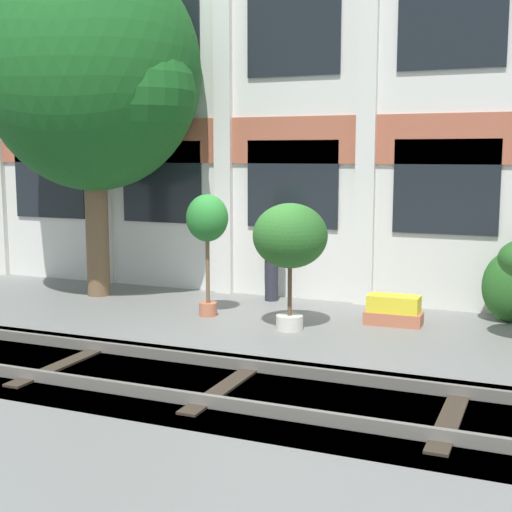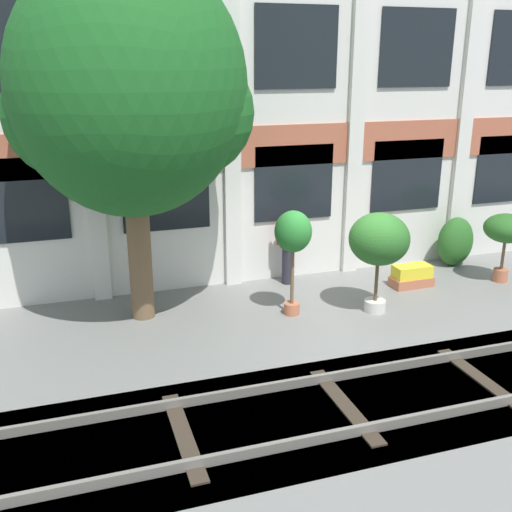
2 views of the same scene
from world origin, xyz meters
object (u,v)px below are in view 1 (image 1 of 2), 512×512
(potted_plant_low_pan, at_px, (207,223))
(resident_by_doorway, at_px, (272,255))
(potted_plant_square_trough, at_px, (394,311))
(broadleaf_tree, at_px, (92,77))
(topiary_hedge, at_px, (512,286))
(potted_plant_terracotta_small, at_px, (290,238))

(potted_plant_low_pan, distance_m, resident_by_doorway, 1.91)
(potted_plant_square_trough, xyz_separation_m, potted_plant_low_pan, (-3.16, -0.62, 1.41))
(broadleaf_tree, bearing_deg, potted_plant_square_trough, -1.76)
(resident_by_doorway, bearing_deg, topiary_hedge, 111.49)
(potted_plant_terracotta_small, bearing_deg, potted_plant_square_trough, 34.27)
(broadleaf_tree, height_order, potted_plant_low_pan, broadleaf_tree)
(broadleaf_tree, height_order, potted_plant_terracotta_small, broadleaf_tree)
(potted_plant_square_trough, height_order, potted_plant_low_pan, potted_plant_low_pan)
(potted_plant_low_pan, bearing_deg, potted_plant_terracotta_small, -13.02)
(potted_plant_square_trough, height_order, topiary_hedge, topiary_hedge)
(potted_plant_terracotta_small, xyz_separation_m, topiary_hedge, (3.28, 1.97, -0.88))
(potted_plant_low_pan, distance_m, topiary_hedge, 5.30)
(topiary_hedge, bearing_deg, potted_plant_terracotta_small, -149.04)
(potted_plant_square_trough, bearing_deg, resident_by_doorway, 158.13)
(potted_plant_low_pan, bearing_deg, broadleaf_tree, 164.25)
(potted_plant_square_trough, distance_m, potted_plant_terracotta_small, 2.19)
(topiary_hedge, bearing_deg, resident_by_doorway, 178.83)
(potted_plant_low_pan, xyz_separation_m, topiary_hedge, (4.96, 1.58, -1.03))
(resident_by_doorway, bearing_deg, broadleaf_tree, -53.16)
(broadleaf_tree, relative_size, topiary_hedge, 5.54)
(potted_plant_terracotta_small, height_order, topiary_hedge, potted_plant_terracotta_small)
(broadleaf_tree, distance_m, potted_plant_terracotta_small, 5.48)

